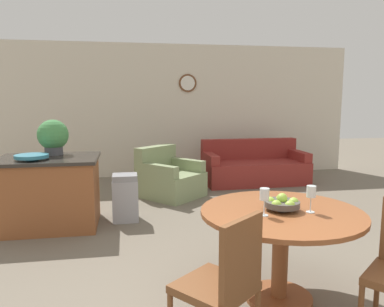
# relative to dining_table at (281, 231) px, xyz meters

# --- Properties ---
(wall_back) EXTENTS (8.00, 0.09, 2.70)m
(wall_back) POSITION_rel_dining_table_xyz_m (-0.41, 5.13, 0.78)
(wall_back) COLOR beige
(wall_back) RESTS_ON ground_plane
(dining_table) EXTENTS (1.25, 1.25, 0.74)m
(dining_table) POSITION_rel_dining_table_xyz_m (0.00, 0.00, 0.00)
(dining_table) COLOR brown
(dining_table) RESTS_ON ground_plane
(dining_chair_near_left) EXTENTS (0.59, 0.59, 0.93)m
(dining_chair_near_left) POSITION_rel_dining_table_xyz_m (-0.61, -0.60, -0.05)
(dining_chair_near_left) COLOR brown
(dining_chair_near_left) RESTS_ON ground_plane
(fruit_bowl) EXTENTS (0.27, 0.27, 0.14)m
(fruit_bowl) POSITION_rel_dining_table_xyz_m (-0.00, -0.00, 0.22)
(fruit_bowl) COLOR #4C4742
(fruit_bowl) RESTS_ON dining_table
(wine_glass_left) EXTENTS (0.07, 0.07, 0.21)m
(wine_glass_left) POSITION_rel_dining_table_xyz_m (-0.18, -0.10, 0.32)
(wine_glass_left) COLOR silver
(wine_glass_left) RESTS_ON dining_table
(wine_glass_right) EXTENTS (0.07, 0.07, 0.21)m
(wine_glass_right) POSITION_rel_dining_table_xyz_m (0.19, -0.09, 0.32)
(wine_glass_right) COLOR silver
(wine_glass_right) RESTS_ON dining_table
(kitchen_island) EXTENTS (1.21, 0.90, 0.88)m
(kitchen_island) POSITION_rel_dining_table_xyz_m (-2.13, 2.15, -0.13)
(kitchen_island) COLOR brown
(kitchen_island) RESTS_ON ground_plane
(teal_bowl) EXTENTS (0.38, 0.38, 0.06)m
(teal_bowl) POSITION_rel_dining_table_xyz_m (-2.28, 1.97, 0.35)
(teal_bowl) COLOR teal
(teal_bowl) RESTS_ON kitchen_island
(potted_plant) EXTENTS (0.39, 0.39, 0.45)m
(potted_plant) POSITION_rel_dining_table_xyz_m (-2.10, 2.37, 0.55)
(potted_plant) COLOR #4C4C51
(potted_plant) RESTS_ON kitchen_island
(trash_bin) EXTENTS (0.33, 0.30, 0.62)m
(trash_bin) POSITION_rel_dining_table_xyz_m (-1.21, 2.22, -0.27)
(trash_bin) COLOR #9E9EA3
(trash_bin) RESTS_ON ground_plane
(couch) EXTENTS (1.94, 0.95, 0.81)m
(couch) POSITION_rel_dining_table_xyz_m (1.22, 4.11, -0.29)
(couch) COLOR maroon
(couch) RESTS_ON ground_plane
(armchair) EXTENTS (1.19, 1.20, 0.81)m
(armchair) POSITION_rel_dining_table_xyz_m (-0.50, 3.37, -0.29)
(armchair) COLOR gray
(armchair) RESTS_ON ground_plane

